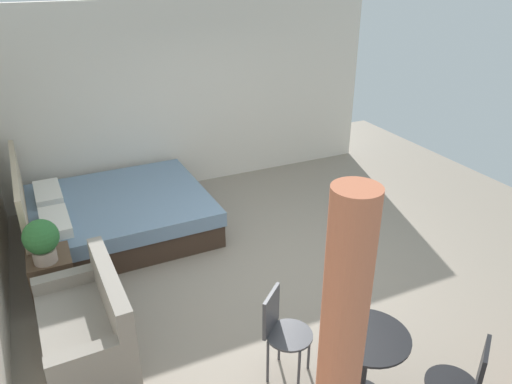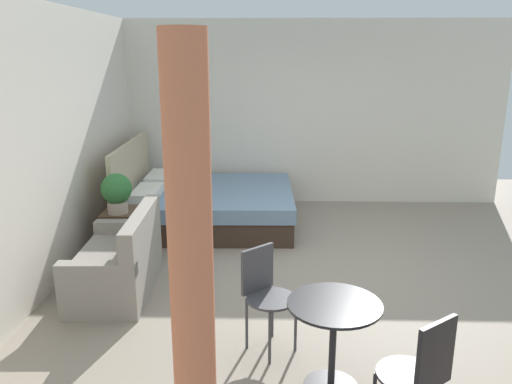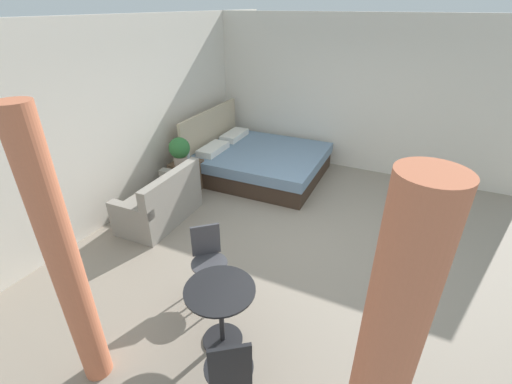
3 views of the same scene
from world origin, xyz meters
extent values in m
cube|color=gray|center=(0.00, 0.00, -0.01)|extent=(8.85, 8.92, 0.02)
cube|color=silver|center=(2.92, 0.00, 1.42)|extent=(0.12, 5.92, 2.84)
cube|color=#38281E|center=(1.74, 1.49, 0.15)|extent=(1.98, 2.23, 0.31)
cube|color=slate|center=(1.74, 1.49, 0.40)|extent=(2.03, 2.27, 0.19)
cube|color=tan|center=(1.72, 2.62, 0.58)|extent=(2.01, 0.10, 1.16)
cube|color=white|center=(1.29, 2.30, 0.56)|extent=(0.71, 0.33, 0.12)
cube|color=white|center=(2.15, 2.31, 0.56)|extent=(0.71, 0.33, 0.12)
cube|color=gray|center=(-0.39, 2.24, 0.21)|extent=(1.32, 0.75, 0.41)
cube|color=gray|center=(-0.38, 1.96, 0.62)|extent=(1.30, 0.18, 0.42)
cube|color=gray|center=(0.19, 2.26, 0.48)|extent=(0.16, 0.72, 0.14)
cube|color=gray|center=(-0.97, 2.22, 0.48)|extent=(0.16, 0.72, 0.14)
cube|color=brown|center=(0.61, 2.43, 0.27)|extent=(0.49, 0.44, 0.54)
cylinder|color=tan|center=(0.51, 2.45, 0.61)|extent=(0.23, 0.23, 0.14)
sphere|color=#2D6B33|center=(0.51, 2.45, 0.83)|extent=(0.35, 0.35, 0.35)
cylinder|color=silver|center=(0.73, 2.48, 0.63)|extent=(0.09, 0.09, 0.17)
cylinder|color=black|center=(-1.90, 0.24, 0.33)|extent=(0.05, 0.05, 0.66)
cylinder|color=black|center=(-1.90, 0.24, 0.67)|extent=(0.66, 0.66, 0.02)
cube|color=black|center=(-2.56, -0.25, 0.71)|extent=(0.21, 0.27, 0.42)
cylinder|color=#3F3F44|center=(-1.62, 0.68, 0.22)|extent=(0.02, 0.02, 0.45)
cylinder|color=#3F3F44|center=(-1.43, 0.47, 0.22)|extent=(0.02, 0.02, 0.45)
cylinder|color=#3F3F44|center=(-1.41, 0.87, 0.22)|extent=(0.02, 0.02, 0.45)
cylinder|color=#3F3F44|center=(-1.22, 0.66, 0.22)|extent=(0.02, 0.02, 0.45)
cylinder|color=#3F3F44|center=(-1.42, 0.67, 0.46)|extent=(0.57, 0.57, 0.02)
cube|color=#3F3F44|center=(-1.29, 0.78, 0.65)|extent=(0.24, 0.26, 0.38)
camera|label=1|loc=(-4.20, 2.29, 3.35)|focal=34.31mm
camera|label=2|loc=(-5.07, 0.70, 2.35)|focal=35.46mm
camera|label=3|loc=(-3.91, -1.10, 2.97)|focal=24.68mm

